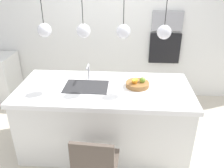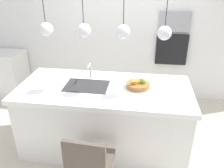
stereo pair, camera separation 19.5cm
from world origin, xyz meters
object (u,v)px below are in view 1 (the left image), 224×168
at_px(fruit_bowl, 137,84).
at_px(oven, 165,48).
at_px(microwave, 167,21).
at_px(chair_near, 95,165).

relative_size(fruit_bowl, oven, 0.53).
bearing_deg(microwave, chair_near, -111.74).
xyz_separation_m(fruit_bowl, microwave, (0.55, 1.53, 0.51)).
bearing_deg(microwave, oven, 0.00).
xyz_separation_m(oven, chair_near, (-0.98, -2.46, -0.50)).
height_order(fruit_bowl, oven, oven).
distance_m(fruit_bowl, oven, 1.63).
relative_size(microwave, chair_near, 0.62).
bearing_deg(oven, fruit_bowl, -109.65).
xyz_separation_m(fruit_bowl, chair_near, (-0.43, -0.93, -0.49)).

